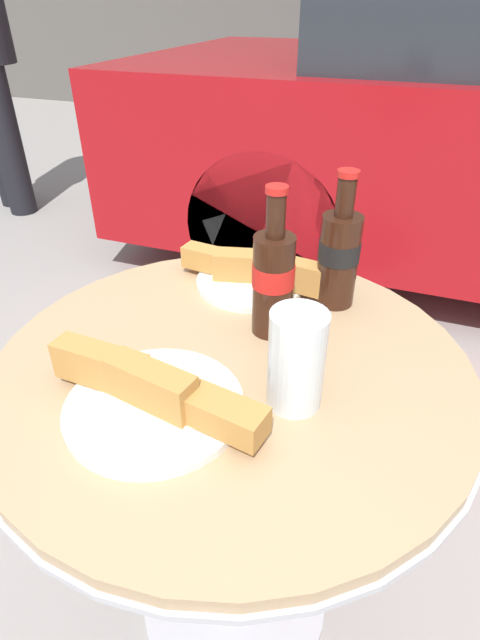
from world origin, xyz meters
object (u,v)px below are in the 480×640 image
lunch_plate_near (152,395)px  cola_bottle_right (339,255)px  bistro_table (233,437)px  drinking_glass (296,364)px  cola_bottle_left (273,279)px  lunch_plate_far (252,273)px

lunch_plate_near → cola_bottle_right: bearing=64.7°
cola_bottle_right → bistro_table: bearing=-116.3°
cola_bottle_right → drinking_glass: bearing=-89.6°
bistro_table → cola_bottle_left: 0.28m
cola_bottle_right → lunch_plate_near: bearing=-115.3°
cola_bottle_left → lunch_plate_near: 0.26m
cola_bottle_left → drinking_glass: (0.08, -0.15, -0.03)m
cola_bottle_left → cola_bottle_right: size_ratio=1.02×
bistro_table → cola_bottle_left: cola_bottle_left is taller
cola_bottle_left → cola_bottle_right: (0.08, 0.13, -0.00)m
drinking_glass → bistro_table: bearing=153.8°
lunch_plate_near → lunch_plate_far: lunch_plate_near is taller
cola_bottle_right → lunch_plate_far: bearing=177.8°
cola_bottle_left → lunch_plate_near: size_ratio=0.77×
cola_bottle_left → cola_bottle_right: cola_bottle_left is taller
cola_bottle_left → lunch_plate_far: cola_bottle_left is taller
cola_bottle_left → drinking_glass: bearing=-62.3°
cola_bottle_right → drinking_glass: (0.00, -0.28, -0.03)m
bistro_table → cola_bottle_right: bearing=63.7°
cola_bottle_right → lunch_plate_far: cola_bottle_right is taller
cola_bottle_right → drinking_glass: size_ratio=1.68×
bistro_table → lunch_plate_near: (-0.06, -0.14, 0.19)m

